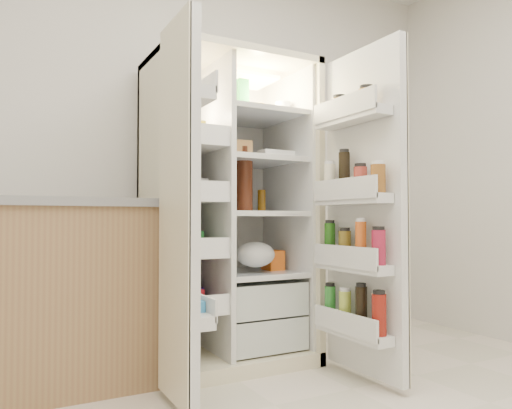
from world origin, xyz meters
TOP-DOWN VIEW (x-y plane):
  - wall_back at (0.00, 2.00)m, footprint 4.00×0.02m
  - refrigerator at (0.11, 1.65)m, footprint 0.92×0.70m
  - freezer_door at (-0.40, 1.05)m, footprint 0.15×0.40m
  - fridge_door at (0.58, 0.96)m, footprint 0.17×0.58m
  - kitchen_counter at (-0.98, 1.65)m, footprint 1.31×0.70m

SIDE VIEW (x-z plane):
  - kitchen_counter at x=-0.98m, z-range 0.00..0.95m
  - refrigerator at x=0.11m, z-range -0.16..1.64m
  - fridge_door at x=0.58m, z-range 0.01..1.73m
  - freezer_door at x=-0.40m, z-range 0.03..1.75m
  - wall_back at x=0.00m, z-range 0.00..2.70m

